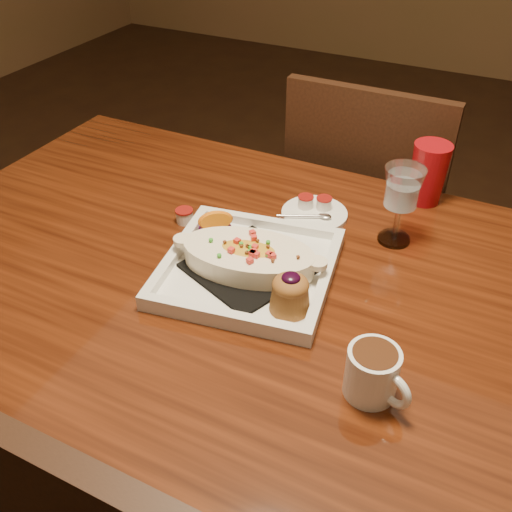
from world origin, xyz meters
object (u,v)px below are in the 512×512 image
at_px(plate, 251,264).
at_px(goblet, 402,192).
at_px(chair_far, 366,222).
at_px(red_tumbler, 428,173).
at_px(coffee_mug, 374,372).
at_px(saucer, 313,212).
at_px(table, 272,324).

height_order(plate, goblet, goblet).
relative_size(chair_far, red_tumbler, 7.08).
xyz_separation_m(coffee_mug, goblet, (-0.07, 0.38, 0.07)).
bearing_deg(saucer, red_tumbler, 40.32).
bearing_deg(goblet, table, -124.08).
bearing_deg(plate, goblet, 38.86).
relative_size(chair_far, plate, 2.73).
height_order(goblet, saucer, goblet).
bearing_deg(saucer, coffee_mug, -58.12).
xyz_separation_m(plate, saucer, (0.03, 0.24, -0.02)).
xyz_separation_m(chair_far, goblet, (0.15, -0.40, 0.35)).
bearing_deg(plate, table, -13.89).
bearing_deg(saucer, table, -85.19).
height_order(table, coffee_mug, coffee_mug).
bearing_deg(saucer, goblet, -4.14).
distance_m(plate, saucer, 0.24).
bearing_deg(table, coffee_mug, -34.58).
height_order(plate, coffee_mug, plate).
bearing_deg(saucer, chair_far, 87.05).
relative_size(chair_far, saucer, 6.83).
relative_size(plate, goblet, 2.16).
relative_size(table, red_tumbler, 11.43).
height_order(chair_far, goblet, chair_far).
bearing_deg(coffee_mug, plate, 174.33).
relative_size(coffee_mug, saucer, 0.75).
relative_size(plate, coffee_mug, 3.35).
bearing_deg(red_tumbler, table, -112.96).
relative_size(chair_far, goblet, 5.91).
bearing_deg(goblet, plate, -131.66).
relative_size(goblet, red_tumbler, 1.20).
bearing_deg(red_tumbler, saucer, -139.68).
relative_size(goblet, saucer, 1.15).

